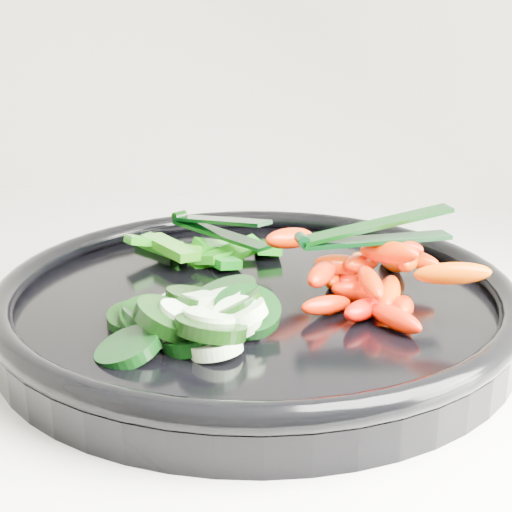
# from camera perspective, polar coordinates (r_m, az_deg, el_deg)

# --- Properties ---
(veggie_tray) EXTENTS (0.41, 0.41, 0.04)m
(veggie_tray) POSITION_cam_1_polar(r_m,az_deg,el_deg) (0.52, -0.00, -3.60)
(veggie_tray) COLOR black
(veggie_tray) RESTS_ON counter
(cucumber_pile) EXTENTS (0.13, 0.13, 0.04)m
(cucumber_pile) POSITION_cam_1_polar(r_m,az_deg,el_deg) (0.46, -5.51, -4.89)
(cucumber_pile) COLOR black
(cucumber_pile) RESTS_ON veggie_tray
(carrot_pile) EXTENTS (0.16, 0.16, 0.05)m
(carrot_pile) POSITION_cam_1_polar(r_m,az_deg,el_deg) (0.52, 9.15, -1.41)
(carrot_pile) COLOR #EA4D00
(carrot_pile) RESTS_ON veggie_tray
(pepper_pile) EXTENTS (0.14, 0.10, 0.03)m
(pepper_pile) POSITION_cam_1_polar(r_m,az_deg,el_deg) (0.60, -4.11, 0.50)
(pepper_pile) COLOR #23700A
(pepper_pile) RESTS_ON veggie_tray
(tong_carrot) EXTENTS (0.11, 0.06, 0.02)m
(tong_carrot) POSITION_cam_1_polar(r_m,az_deg,el_deg) (0.51, 9.26, 1.86)
(tong_carrot) COLOR black
(tong_carrot) RESTS_ON carrot_pile
(tong_pepper) EXTENTS (0.10, 0.08, 0.02)m
(tong_pepper) POSITION_cam_1_polar(r_m,az_deg,el_deg) (0.60, -3.14, 2.39)
(tong_pepper) COLOR black
(tong_pepper) RESTS_ON pepper_pile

